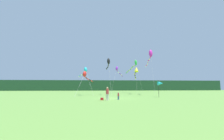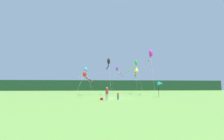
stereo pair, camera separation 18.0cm
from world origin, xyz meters
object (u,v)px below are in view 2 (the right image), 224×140
Objects in this scene: kite_purple at (118,70)px; kite_red at (86,75)px; banner_flag_pole at (160,83)px; cooler_box at (102,99)px; kite_green at (135,65)px; kite_yellow at (136,70)px; kite_magenta at (150,55)px; kite_black at (108,62)px; person_adult at (107,93)px; kite_cyan at (85,71)px; person_child at (118,95)px.

kite_purple is 0.89× the size of kite_red.
cooler_box is at bearing -155.18° from banner_flag_pole.
kite_yellow is at bearing -99.01° from kite_green.
kite_green is (-1.08, 10.32, -0.66)m from kite_magenta.
kite_black is (1.70, 12.22, 6.92)m from cooler_box.
kite_black is at bearing -131.64° from kite_green.
kite_black reaches higher than kite_purple.
kite_cyan reaches higher than person_adult.
kite_green reaches higher than kite_red.
banner_flag_pole is (7.95, 4.37, 1.77)m from person_child.
banner_flag_pole is 0.28× the size of kite_green.
person_child is 16.97m from kite_yellow.
person_child is at bearing -62.02° from kite_red.
cooler_box is 0.04× the size of kite_red.
person_adult is 0.21× the size of kite_purple.
person_child is at bearing -112.97° from kite_yellow.
banner_flag_pole is at bearing -35.76° from kite_cyan.
kite_green is 16.89m from kite_red.
kite_yellow is 0.84× the size of kite_green.
kite_black is 0.79× the size of kite_green.
person_adult is 0.21× the size of kite_cyan.
banner_flag_pole reaches higher than cooler_box.
banner_flag_pole is 0.36× the size of kite_black.
kite_green is at bearing 67.72° from person_adult.
kite_purple is at bearing 128.09° from kite_yellow.
person_adult reaches higher than person_child.
kite_cyan is at bearing 154.69° from kite_black.
kite_yellow is (12.20, 0.58, 0.22)m from kite_cyan.
kite_yellow is at bearing 98.79° from banner_flag_pole.
kite_red is (0.53, -4.26, -1.38)m from kite_cyan.
kite_green is at bearing 96.00° from kite_magenta.
kite_magenta is 1.17× the size of kite_yellow.
banner_flag_pole reaches higher than person_adult.
person_child is 0.36× the size of banner_flag_pole.
banner_flag_pole is (9.56, 5.27, 1.37)m from person_adult.
kite_green is at bearing 40.11° from kite_red.
kite_black is 11.84m from kite_green.
person_adult is 11.00m from banner_flag_pole.
banner_flag_pole is at bearing -70.49° from kite_purple.
kite_yellow is at bearing 113.65° from kite_magenta.
kite_yellow is 1.06× the size of kite_black.
kite_red reaches higher than person_adult.
banner_flag_pole is 14.57m from kite_red.
kite_purple is at bearing 78.84° from person_adult.
kite_cyan is at bearing -146.74° from kite_purple.
kite_yellow is 7.72m from kite_black.
cooler_box is 16.03m from kite_cyan.
kite_green reaches higher than kite_cyan.
kite_magenta is 0.98× the size of kite_green.
kite_yellow is at bearing 2.74° from kite_cyan.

